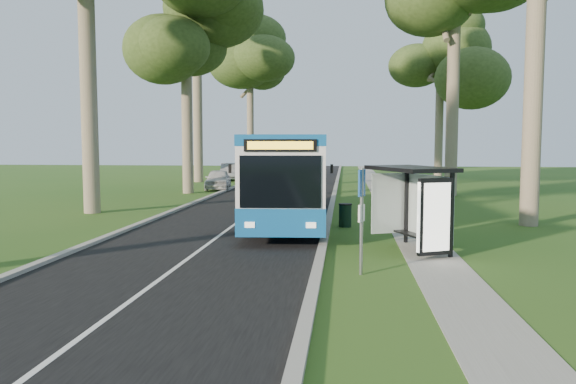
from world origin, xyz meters
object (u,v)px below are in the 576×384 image
Objects in this scene: car_white at (218,179)px; car_silver at (230,172)px; bus_stop_sign at (362,208)px; litter_bin at (345,215)px; bus at (288,177)px; bus_shelter at (417,193)px.

car_silver is (-1.12, 9.33, 0.04)m from car_white.
car_white is 0.92× the size of car_silver.
bus_stop_sign is 7.64m from litter_bin.
car_white reaches higher than litter_bin.
litter_bin is at bearing -37.92° from bus.
litter_bin is at bearing 116.25° from bus_stop_sign.
litter_bin is at bearing 87.93° from bus_shelter.
car_white is at bearing -92.28° from car_silver.
bus is 3.98× the size of bus_shelter.
bus_shelter is at bearing -71.89° from car_white.
litter_bin is at bearing -70.55° from car_white.
bus is at bearing 145.85° from litter_bin.
bus is 14.69× the size of litter_bin.
car_silver is at bearing 130.24° from bus_stop_sign.
bus_shelter is (4.24, -6.43, -0.03)m from bus.
bus is at bearing 129.66° from bus_stop_sign.
bus reaches higher than bus_stop_sign.
bus is at bearing -75.26° from car_white.
car_silver is at bearing 88.44° from car_white.
bus is 5.05× the size of bus_stop_sign.
bus_shelter is 32.35m from car_silver.
bus_shelter is 5.42m from litter_bin.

